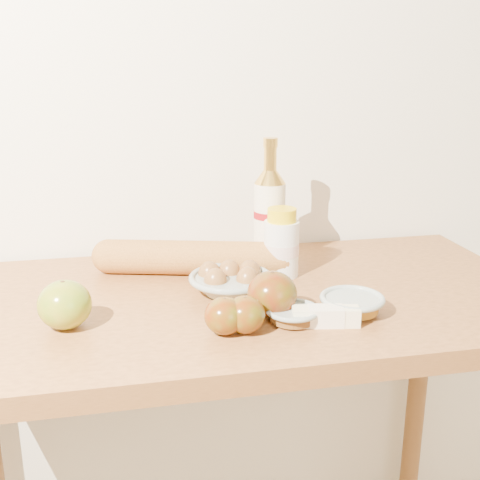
% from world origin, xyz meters
% --- Properties ---
extents(back_wall, '(3.50, 0.02, 2.60)m').
position_xyz_m(back_wall, '(0.00, 1.51, 1.30)').
color(back_wall, white).
rests_on(back_wall, ground).
extents(table, '(1.20, 0.60, 0.90)m').
position_xyz_m(table, '(0.00, 1.18, 0.78)').
color(table, '#AE6F38').
rests_on(table, ground).
extents(bourbon_bottle, '(0.08, 0.08, 0.28)m').
position_xyz_m(bourbon_bottle, '(0.10, 1.34, 1.01)').
color(bourbon_bottle, white).
rests_on(bourbon_bottle, table).
extents(cream_bottle, '(0.08, 0.08, 0.15)m').
position_xyz_m(cream_bottle, '(0.11, 1.27, 0.97)').
color(cream_bottle, white).
rests_on(cream_bottle, table).
extents(egg_bowl, '(0.18, 0.18, 0.06)m').
position_xyz_m(egg_bowl, '(-0.01, 1.19, 0.92)').
color(egg_bowl, gray).
rests_on(egg_bowl, table).
extents(baguette, '(0.44, 0.18, 0.07)m').
position_xyz_m(baguette, '(-0.07, 1.31, 0.94)').
color(baguette, '#C8863D').
rests_on(baguette, table).
extents(apple_yellowgreen, '(0.12, 0.12, 0.08)m').
position_xyz_m(apple_yellowgreen, '(-0.31, 1.09, 0.94)').
color(apple_yellowgreen, '#9F8B1F').
rests_on(apple_yellowgreen, table).
extents(apple_redgreen_front, '(0.07, 0.07, 0.06)m').
position_xyz_m(apple_redgreen_front, '(-0.05, 1.02, 0.93)').
color(apple_redgreen_front, maroon).
rests_on(apple_redgreen_front, table).
extents(apple_redgreen_right, '(0.11, 0.11, 0.08)m').
position_xyz_m(apple_redgreen_right, '(0.04, 1.07, 0.94)').
color(apple_redgreen_right, maroon).
rests_on(apple_redgreen_right, table).
extents(sugar_bowl, '(0.10, 0.10, 0.03)m').
position_xyz_m(sugar_bowl, '(0.07, 1.03, 0.91)').
color(sugar_bowl, gray).
rests_on(sugar_bowl, table).
extents(syrup_bowl, '(0.13, 0.13, 0.03)m').
position_xyz_m(syrup_bowl, '(0.19, 1.05, 0.92)').
color(syrup_bowl, '#9AA8A3').
rests_on(syrup_bowl, table).
extents(butter_stick, '(0.12, 0.05, 0.03)m').
position_xyz_m(butter_stick, '(0.12, 1.01, 0.92)').
color(butter_stick, '#F9EFC1').
rests_on(butter_stick, table).
extents(apple_extra, '(0.07, 0.07, 0.06)m').
position_xyz_m(apple_extra, '(-0.02, 1.01, 0.93)').
color(apple_extra, maroon).
rests_on(apple_extra, table).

